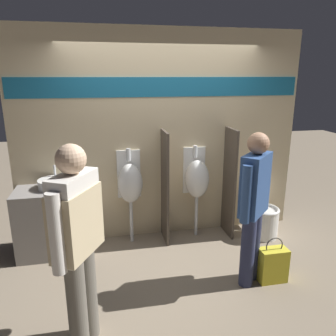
% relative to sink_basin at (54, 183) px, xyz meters
% --- Properties ---
extents(ground_plane, '(16.00, 16.00, 0.00)m').
position_rel_sink_basin_xyz_m(ground_plane, '(1.35, -0.37, -0.88)').
color(ground_plane, gray).
extents(display_wall, '(3.73, 0.07, 2.70)m').
position_rel_sink_basin_xyz_m(display_wall, '(1.35, 0.23, 0.48)').
color(display_wall, beige).
rests_on(display_wall, ground_plane).
extents(sink_counter, '(0.83, 0.51, 0.83)m').
position_rel_sink_basin_xyz_m(sink_counter, '(-0.05, -0.05, -0.47)').
color(sink_counter, gray).
rests_on(sink_counter, ground_plane).
extents(sink_basin, '(0.38, 0.38, 0.25)m').
position_rel_sink_basin_xyz_m(sink_basin, '(0.00, 0.00, 0.00)').
color(sink_basin, white).
rests_on(sink_basin, sink_counter).
extents(cell_phone, '(0.07, 0.14, 0.01)m').
position_rel_sink_basin_xyz_m(cell_phone, '(0.20, -0.15, -0.05)').
color(cell_phone, '#B7B7BC').
rests_on(cell_phone, sink_counter).
extents(divider_near_counter, '(0.03, 0.41, 1.47)m').
position_rel_sink_basin_xyz_m(divider_near_counter, '(1.35, -0.00, -0.15)').
color(divider_near_counter, '#4C4238').
rests_on(divider_near_counter, ground_plane).
extents(divider_mid, '(0.03, 0.41, 1.47)m').
position_rel_sink_basin_xyz_m(divider_mid, '(2.23, -0.00, -0.15)').
color(divider_mid, '#4C4238').
rests_on(divider_mid, ground_plane).
extents(urinal_near_counter, '(0.32, 0.33, 1.23)m').
position_rel_sink_basin_xyz_m(urinal_near_counter, '(0.91, 0.05, -0.07)').
color(urinal_near_counter, silver).
rests_on(urinal_near_counter, ground_plane).
extents(urinal_far, '(0.32, 0.33, 1.23)m').
position_rel_sink_basin_xyz_m(urinal_far, '(1.79, 0.05, -0.07)').
color(urinal_far, silver).
rests_on(urinal_far, ground_plane).
extents(toilet, '(0.42, 0.58, 0.86)m').
position_rel_sink_basin_xyz_m(toilet, '(2.67, -0.11, -0.59)').
color(toilet, white).
rests_on(toilet, ground_plane).
extents(person_in_vest, '(0.40, 0.53, 1.67)m').
position_rel_sink_basin_xyz_m(person_in_vest, '(0.36, -1.59, 0.09)').
color(person_in_vest, '#666056').
rests_on(person_in_vest, ground_plane).
extents(person_with_lanyard, '(0.43, 0.42, 1.61)m').
position_rel_sink_basin_xyz_m(person_with_lanyard, '(2.04, -1.10, 0.01)').
color(person_with_lanyard, '#282D4C').
rests_on(person_with_lanyard, ground_plane).
extents(shopping_bag, '(0.30, 0.16, 0.51)m').
position_rel_sink_basin_xyz_m(shopping_bag, '(2.29, -1.14, -0.69)').
color(shopping_bag, yellow).
rests_on(shopping_bag, ground_plane).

